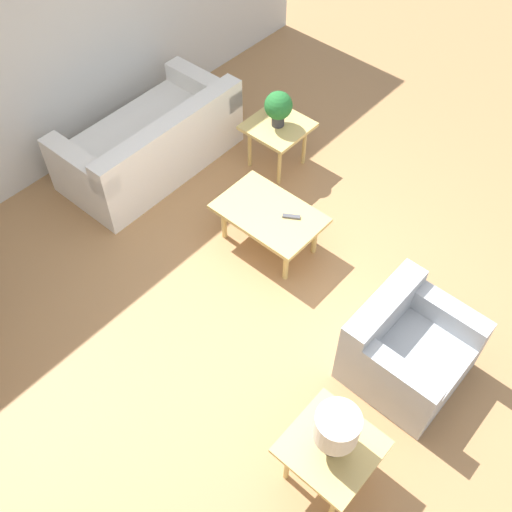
% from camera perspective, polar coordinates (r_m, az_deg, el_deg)
% --- Properties ---
extents(ground_plane, '(14.00, 14.00, 0.00)m').
position_cam_1_polar(ground_plane, '(5.27, 3.03, -5.07)').
color(ground_plane, '#A87A4C').
extents(wall_right, '(0.12, 7.20, 2.70)m').
position_cam_1_polar(wall_right, '(6.15, -20.25, 18.55)').
color(wall_right, silver).
rests_on(wall_right, ground_plane).
extents(sofa, '(0.97, 1.88, 0.76)m').
position_cam_1_polar(sofa, '(6.38, -9.89, 10.49)').
color(sofa, white).
rests_on(sofa, ground_plane).
extents(armchair, '(0.82, 0.87, 0.72)m').
position_cam_1_polar(armchair, '(4.85, 14.08, -8.56)').
color(armchair, '#A8ADB2').
rests_on(armchair, ground_plane).
extents(coffee_table, '(0.96, 0.62, 0.44)m').
position_cam_1_polar(coffee_table, '(5.43, 1.26, 3.84)').
color(coffee_table, tan).
rests_on(coffee_table, ground_plane).
extents(side_table_plant, '(0.59, 0.59, 0.52)m').
position_cam_1_polar(side_table_plant, '(6.21, 2.07, 11.88)').
color(side_table_plant, tan).
rests_on(side_table_plant, ground_plane).
extents(side_table_lamp, '(0.59, 0.59, 0.52)m').
position_cam_1_polar(side_table_lamp, '(4.22, 7.16, -17.85)').
color(side_table_lamp, tan).
rests_on(side_table_lamp, ground_plane).
extents(potted_plant, '(0.28, 0.28, 0.38)m').
position_cam_1_polar(potted_plant, '(6.03, 2.15, 14.03)').
color(potted_plant, '#333338').
rests_on(potted_plant, side_table_plant).
extents(table_lamp, '(0.29, 0.29, 0.42)m').
position_cam_1_polar(table_lamp, '(3.91, 7.66, -16.04)').
color(table_lamp, '#333333').
rests_on(table_lamp, side_table_lamp).
extents(remote_control, '(0.16, 0.12, 0.02)m').
position_cam_1_polar(remote_control, '(5.35, 3.38, 3.78)').
color(remote_control, '#4C4C51').
rests_on(remote_control, coffee_table).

